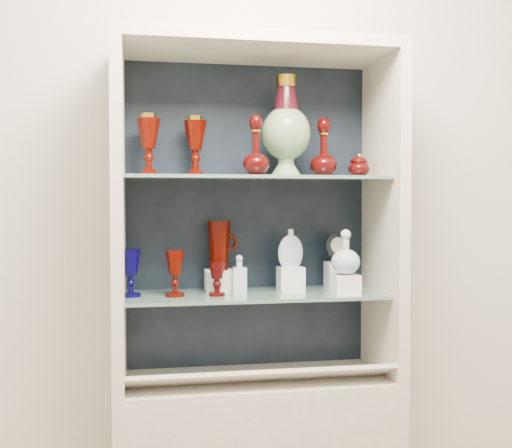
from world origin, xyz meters
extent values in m
cube|color=beige|center=(0.00, 1.75, 1.40)|extent=(3.50, 0.02, 2.80)
cube|color=black|center=(0.00, 1.72, 1.32)|extent=(0.98, 0.02, 1.15)
cube|color=beige|center=(-0.48, 1.53, 1.32)|extent=(0.04, 0.40, 1.15)
cube|color=beige|center=(0.48, 1.53, 1.32)|extent=(0.04, 0.40, 1.15)
cube|color=beige|center=(0.00, 1.53, 1.92)|extent=(1.00, 0.40, 0.04)
cube|color=slate|center=(0.00, 1.55, 1.04)|extent=(0.92, 0.34, 0.01)
cube|color=slate|center=(0.00, 1.55, 1.46)|extent=(0.92, 0.34, 0.01)
cube|color=beige|center=(0.00, 1.42, 0.78)|extent=(0.92, 0.17, 0.09)
cube|color=white|center=(-0.22, 1.42, 0.80)|extent=(0.10, 0.06, 0.03)
cube|color=white|center=(0.06, 1.42, 0.80)|extent=(0.10, 0.06, 0.03)
cube|color=silver|center=(-0.12, 1.61, 1.09)|extent=(0.10, 0.10, 0.08)
cube|color=silver|center=(0.14, 1.57, 1.09)|extent=(0.09, 0.09, 0.09)
cube|color=silver|center=(0.31, 1.46, 1.08)|extent=(0.09, 0.09, 0.07)
cube|color=silver|center=(0.33, 1.63, 1.10)|extent=(0.08, 0.08, 0.10)
camera|label=1|loc=(-0.41, -0.72, 1.38)|focal=45.00mm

